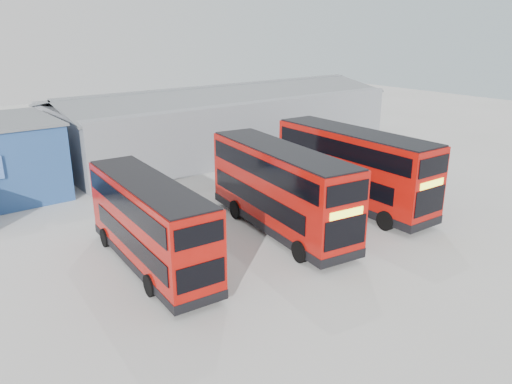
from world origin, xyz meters
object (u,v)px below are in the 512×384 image
maintenance_shed (224,121)px  double_decker_right (353,169)px  single_decker_blue (348,162)px  double_decker_centre (280,190)px  double_decker_left (150,225)px

maintenance_shed → double_decker_right: (-2.41, -17.86, -0.18)m
double_decker_right → single_decker_blue: bearing=46.5°
double_decker_centre → maintenance_shed: bearing=72.5°
double_decker_centre → double_decker_right: 6.18m
double_decker_left → single_decker_blue: size_ratio=1.01×
double_decker_left → maintenance_shed: bearing=-128.5°
double_decker_left → double_decker_right: bearing=-176.3°
double_decker_centre → single_decker_blue: bearing=30.1°
double_decker_left → double_decker_centre: (7.69, -0.33, 0.24)m
double_decker_centre → double_decker_right: (6.18, 0.26, 0.06)m
double_decker_right → double_decker_centre: bearing=-175.5°
double_decker_right → single_decker_blue: size_ratio=1.14×
maintenance_shed → double_decker_right: 18.02m
double_decker_centre → single_decker_blue: double_decker_centre is taller
double_decker_left → single_decker_blue: (17.87, 3.85, -0.76)m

